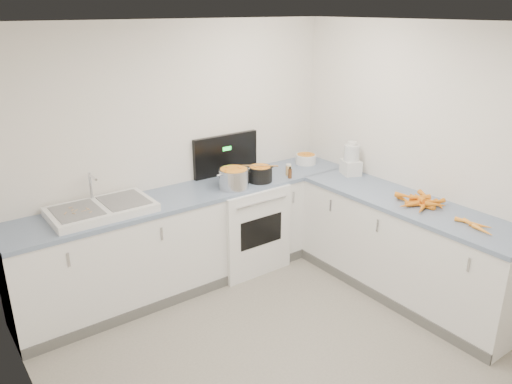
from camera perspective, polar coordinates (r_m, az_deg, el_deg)
floor at (r=4.07m, az=6.12°, el=-19.46°), size 3.50×4.00×0.00m
ceiling at (r=3.13m, az=7.92°, el=18.37°), size 3.50×4.00×0.00m
wall_back at (r=4.96m, az=-9.00°, el=4.38°), size 3.50×0.00×2.50m
wall_left at (r=2.66m, az=-22.59°, el=-11.86°), size 0.00×4.00×2.50m
wall_right at (r=4.72m, az=22.71°, el=2.15°), size 0.00×4.00×2.50m
counter_back at (r=4.99m, az=-6.90°, el=-5.01°), size 3.50×0.62×0.94m
counter_right at (r=4.91m, az=16.66°, el=-6.19°), size 0.62×2.20×0.94m
stove at (r=5.24m, az=-1.59°, el=-3.53°), size 0.76×0.65×1.36m
sink at (r=4.46m, az=-17.26°, el=-1.88°), size 0.86×0.52×0.31m
steel_pot at (r=4.84m, az=-2.55°, el=1.43°), size 0.34×0.34×0.21m
black_pot at (r=5.03m, az=0.47°, el=1.96°), size 0.26×0.26×0.17m
wooden_spoon at (r=5.00m, az=0.47°, el=3.02°), size 0.30×0.24×0.02m
mixing_bowl at (r=5.64m, az=5.72°, el=3.77°), size 0.26×0.26×0.11m
extract_bottle at (r=5.14m, az=3.90°, el=2.11°), size 0.04×0.04×0.10m
spice_jar at (r=5.24m, az=3.73°, el=2.49°), size 0.06×0.06×0.10m
food_processor at (r=5.32m, az=10.82°, el=3.58°), size 0.24×0.26×0.35m
carrot_pile at (r=4.67m, az=18.41°, el=-1.02°), size 0.44×0.46×0.09m
peeled_carrots at (r=4.36m, az=23.76°, el=-3.50°), size 0.17×0.37×0.04m
peelings at (r=4.37m, az=-19.57°, el=-2.08°), size 0.21×0.21×0.01m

